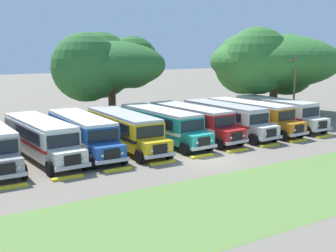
# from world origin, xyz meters

# --- Properties ---
(ground_plane) EXTENTS (220.00, 220.00, 0.00)m
(ground_plane) POSITION_xyz_m (0.00, 0.00, 0.00)
(ground_plane) COLOR slate
(foreground_grass_strip) EXTENTS (80.00, 8.52, 0.01)m
(foreground_grass_strip) POSITION_xyz_m (0.00, -7.61, 0.00)
(foreground_grass_strip) COLOR olive
(foreground_grass_strip) RESTS_ON ground_plane
(parked_bus_slot_1) EXTENTS (3.22, 10.92, 2.82)m
(parked_bus_slot_1) POSITION_xyz_m (-10.12, 6.82, 1.58)
(parked_bus_slot_1) COLOR silver
(parked_bus_slot_1) RESTS_ON ground_plane
(parked_bus_slot_2) EXTENTS (2.90, 10.87, 2.82)m
(parked_bus_slot_2) POSITION_xyz_m (-6.93, 6.90, 1.58)
(parked_bus_slot_2) COLOR #23519E
(parked_bus_slot_2) RESTS_ON ground_plane
(parked_bus_slot_3) EXTENTS (2.84, 10.86, 2.82)m
(parked_bus_slot_3) POSITION_xyz_m (-3.52, 6.48, 1.58)
(parked_bus_slot_3) COLOR yellow
(parked_bus_slot_3) RESTS_ON ground_plane
(parked_bus_slot_4) EXTENTS (3.14, 10.90, 2.82)m
(parked_bus_slot_4) POSITION_xyz_m (0.14, 6.86, 1.58)
(parked_bus_slot_4) COLOR teal
(parked_bus_slot_4) RESTS_ON ground_plane
(parked_bus_slot_5) EXTENTS (3.34, 10.94, 2.82)m
(parked_bus_slot_5) POSITION_xyz_m (3.32, 6.97, 1.58)
(parked_bus_slot_5) COLOR red
(parked_bus_slot_5) RESTS_ON ground_plane
(parked_bus_slot_6) EXTENTS (3.01, 10.88, 2.82)m
(parked_bus_slot_6) POSITION_xyz_m (6.90, 6.62, 1.58)
(parked_bus_slot_6) COLOR silver
(parked_bus_slot_6) RESTS_ON ground_plane
(parked_bus_slot_7) EXTENTS (3.32, 10.94, 2.82)m
(parked_bus_slot_7) POSITION_xyz_m (10.05, 6.62, 1.58)
(parked_bus_slot_7) COLOR orange
(parked_bus_slot_7) RESTS_ON ground_plane
(parked_bus_slot_8) EXTENTS (2.69, 10.84, 2.82)m
(parked_bus_slot_8) POSITION_xyz_m (13.83, 6.93, 1.58)
(parked_bus_slot_8) COLOR silver
(parked_bus_slot_8) RESTS_ON ground_plane
(curb_wheelstop_0) EXTENTS (2.00, 0.36, 0.15)m
(curb_wheelstop_0) POSITION_xyz_m (-13.68, 0.77, 0.07)
(curb_wheelstop_0) COLOR yellow
(curb_wheelstop_0) RESTS_ON ground_plane
(curb_wheelstop_1) EXTENTS (2.00, 0.36, 0.15)m
(curb_wheelstop_1) POSITION_xyz_m (-10.26, 0.77, 0.07)
(curb_wheelstop_1) COLOR yellow
(curb_wheelstop_1) RESTS_ON ground_plane
(curb_wheelstop_2) EXTENTS (2.00, 0.36, 0.15)m
(curb_wheelstop_2) POSITION_xyz_m (-6.84, 0.77, 0.07)
(curb_wheelstop_2) COLOR yellow
(curb_wheelstop_2) RESTS_ON ground_plane
(curb_wheelstop_3) EXTENTS (2.00, 0.36, 0.15)m
(curb_wheelstop_3) POSITION_xyz_m (-3.42, 0.77, 0.07)
(curb_wheelstop_3) COLOR yellow
(curb_wheelstop_3) RESTS_ON ground_plane
(curb_wheelstop_4) EXTENTS (2.00, 0.36, 0.15)m
(curb_wheelstop_4) POSITION_xyz_m (0.00, 0.77, 0.07)
(curb_wheelstop_4) COLOR yellow
(curb_wheelstop_4) RESTS_ON ground_plane
(curb_wheelstop_5) EXTENTS (2.00, 0.36, 0.15)m
(curb_wheelstop_5) POSITION_xyz_m (3.42, 0.77, 0.07)
(curb_wheelstop_5) COLOR yellow
(curb_wheelstop_5) RESTS_ON ground_plane
(curb_wheelstop_6) EXTENTS (2.00, 0.36, 0.15)m
(curb_wheelstop_6) POSITION_xyz_m (6.84, 0.77, 0.07)
(curb_wheelstop_6) COLOR yellow
(curb_wheelstop_6) RESTS_ON ground_plane
(curb_wheelstop_7) EXTENTS (2.00, 0.36, 0.15)m
(curb_wheelstop_7) POSITION_xyz_m (10.26, 0.77, 0.07)
(curb_wheelstop_7) COLOR yellow
(curb_wheelstop_7) RESTS_ON ground_plane
(curb_wheelstop_8) EXTENTS (2.00, 0.36, 0.15)m
(curb_wheelstop_8) POSITION_xyz_m (13.68, 0.77, 0.07)
(curb_wheelstop_8) COLOR yellow
(curb_wheelstop_8) RESTS_ON ground_plane
(broad_shade_tree) EXTENTS (12.86, 11.68, 9.69)m
(broad_shade_tree) POSITION_xyz_m (0.55, 19.04, 6.09)
(broad_shade_tree) COLOR brown
(broad_shade_tree) RESTS_ON ground_plane
(secondary_tree) EXTENTS (15.74, 16.58, 10.24)m
(secondary_tree) POSITION_xyz_m (19.62, 14.14, 6.20)
(secondary_tree) COLOR brown
(secondary_tree) RESTS_ON ground_plane
(utility_pole) EXTENTS (1.80, 0.20, 7.28)m
(utility_pole) POSITION_xyz_m (16.04, 6.76, 3.89)
(utility_pole) COLOR brown
(utility_pole) RESTS_ON ground_plane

